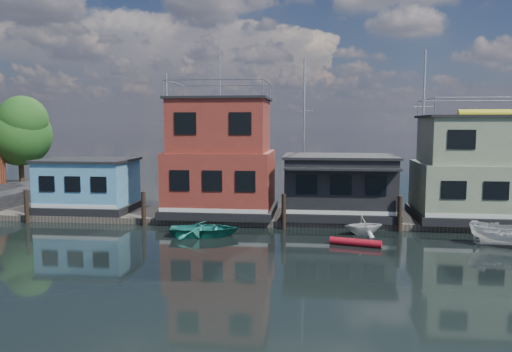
# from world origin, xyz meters

# --- Properties ---
(ground) EXTENTS (160.00, 160.00, 0.00)m
(ground) POSITION_xyz_m (0.00, 0.00, 0.00)
(ground) COLOR black
(ground) RESTS_ON ground
(dock) EXTENTS (48.00, 5.00, 0.40)m
(dock) POSITION_xyz_m (0.00, 12.00, 0.20)
(dock) COLOR #595147
(dock) RESTS_ON ground
(houseboat_blue) EXTENTS (6.40, 4.90, 3.66)m
(houseboat_blue) POSITION_xyz_m (-18.00, 12.00, 2.21)
(houseboat_blue) COLOR black
(houseboat_blue) RESTS_ON dock
(houseboat_red) EXTENTS (7.40, 5.90, 11.86)m
(houseboat_red) POSITION_xyz_m (-8.50, 12.00, 4.10)
(houseboat_red) COLOR black
(houseboat_red) RESTS_ON dock
(houseboat_dark) EXTENTS (7.40, 6.10, 4.06)m
(houseboat_dark) POSITION_xyz_m (-0.50, 11.98, 2.42)
(houseboat_dark) COLOR black
(houseboat_dark) RESTS_ON dock
(houseboat_green) EXTENTS (8.40, 5.90, 7.03)m
(houseboat_green) POSITION_xyz_m (8.50, 12.00, 3.55)
(houseboat_green) COLOR black
(houseboat_green) RESTS_ON dock
(pilings) EXTENTS (42.28, 0.28, 2.20)m
(pilings) POSITION_xyz_m (-0.33, 9.20, 1.10)
(pilings) COLOR #2D2116
(pilings) RESTS_ON ground
(background_masts) EXTENTS (36.40, 0.16, 12.00)m
(background_masts) POSITION_xyz_m (4.76, 18.00, 5.55)
(background_masts) COLOR silver
(background_masts) RESTS_ON ground
(dinghy_teal) EXTENTS (4.40, 3.43, 0.83)m
(dinghy_teal) POSITION_xyz_m (-8.46, 6.68, 0.42)
(dinghy_teal) COLOR #238174
(dinghy_teal) RESTS_ON ground
(red_kayak) EXTENTS (2.77, 1.08, 0.40)m
(red_kayak) POSITION_xyz_m (0.10, 5.38, 0.20)
(red_kayak) COLOR #B01221
(red_kayak) RESTS_ON ground
(motorboat) EXTENTS (3.91, 2.45, 1.41)m
(motorboat) POSITION_xyz_m (8.04, 6.13, 0.71)
(motorboat) COLOR white
(motorboat) RESTS_ON ground
(dinghy_white) EXTENTS (2.80, 2.58, 1.23)m
(dinghy_white) POSITION_xyz_m (0.77, 8.07, 0.61)
(dinghy_white) COLOR silver
(dinghy_white) RESTS_ON ground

